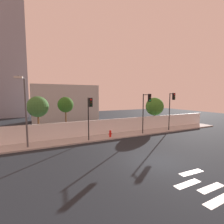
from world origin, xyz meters
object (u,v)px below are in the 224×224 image
at_px(fire_hydrant, 110,133).
at_px(roadside_tree_leftmost, 38,107).
at_px(traffic_light_center, 90,110).
at_px(roadside_tree_midright, 155,106).
at_px(traffic_light_left, 172,104).
at_px(street_lamp_curbside, 25,106).
at_px(roadside_tree_midleft, 66,105).
at_px(traffic_light_right, 146,105).

distance_m(fire_hydrant, roadside_tree_leftmost, 8.64).
height_order(traffic_light_center, fire_hydrant, traffic_light_center).
bearing_deg(roadside_tree_leftmost, fire_hydrant, -23.11).
bearing_deg(roadside_tree_midright, traffic_light_center, -161.81).
bearing_deg(roadside_tree_midright, fire_hydrant, -161.10).
xyz_separation_m(traffic_light_left, fire_hydrant, (-8.87, 0.64, -3.26)).
bearing_deg(street_lamp_curbside, roadside_tree_leftmost, 70.80).
height_order(fire_hydrant, roadside_tree_midright, roadside_tree_midright).
xyz_separation_m(traffic_light_center, roadside_tree_midright, (11.97, 3.93, -0.25)).
xyz_separation_m(fire_hydrant, roadside_tree_midleft, (-4.38, 3.17, 3.24)).
relative_size(traffic_light_center, roadside_tree_midright, 0.98).
bearing_deg(fire_hydrant, street_lamp_curbside, -177.93).
xyz_separation_m(traffic_light_center, roadside_tree_leftmost, (-4.69, 3.93, 0.20)).
bearing_deg(fire_hydrant, traffic_light_center, -164.27).
distance_m(fire_hydrant, roadside_tree_midright, 10.12).
height_order(traffic_light_right, street_lamp_curbside, street_lamp_curbside).
bearing_deg(fire_hydrant, roadside_tree_leftmost, 156.89).
bearing_deg(street_lamp_curbside, traffic_light_center, -4.42).
distance_m(traffic_light_right, roadside_tree_midright, 6.43).
relative_size(traffic_light_left, traffic_light_center, 1.12).
relative_size(traffic_light_left, street_lamp_curbside, 0.81).
height_order(traffic_light_right, roadside_tree_midleft, traffic_light_right).
xyz_separation_m(traffic_light_center, traffic_light_right, (7.09, -0.22, 0.31)).
relative_size(traffic_light_center, roadside_tree_leftmost, 0.94).
distance_m(traffic_light_left, fire_hydrant, 9.48).
distance_m(traffic_light_right, roadside_tree_midleft, 9.68).
height_order(traffic_light_left, traffic_light_right, traffic_light_left).
bearing_deg(traffic_light_left, fire_hydrant, 175.90).
bearing_deg(roadside_tree_midleft, street_lamp_curbside, -140.68).
distance_m(roadside_tree_leftmost, roadside_tree_midleft, 3.04).
bearing_deg(roadside_tree_midright, traffic_light_right, -139.63).
bearing_deg(traffic_light_right, roadside_tree_midleft, 154.61).
bearing_deg(roadside_tree_leftmost, roadside_tree_midright, 0.00).
bearing_deg(roadside_tree_midleft, fire_hydrant, -35.84).
height_order(traffic_light_left, roadside_tree_leftmost, traffic_light_left).
distance_m(traffic_light_left, roadside_tree_midleft, 13.79).
height_order(roadside_tree_leftmost, roadside_tree_midright, roadside_tree_leftmost).
height_order(traffic_light_left, fire_hydrant, traffic_light_left).
xyz_separation_m(street_lamp_curbside, roadside_tree_midright, (17.87, 3.48, -0.74)).
bearing_deg(traffic_light_left, traffic_light_center, -179.35).
xyz_separation_m(traffic_light_left, traffic_light_center, (-11.60, -0.13, -0.37)).
xyz_separation_m(traffic_light_right, roadside_tree_midleft, (-8.74, 4.15, 0.03)).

